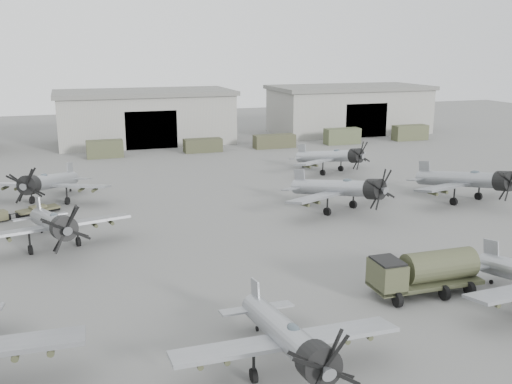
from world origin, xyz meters
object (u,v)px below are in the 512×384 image
Objects in this scene: aircraft_mid_3 at (469,180)px; fuel_tanker at (424,270)px; aircraft_mid_1 at (53,224)px; aircraft_far_0 at (47,183)px; aircraft_far_1 at (333,157)px; tug_trailer at (13,214)px; aircraft_near_1 at (289,338)px; aircraft_mid_2 at (342,189)px.

fuel_tanker is at bearing -148.67° from aircraft_mid_3.
aircraft_far_0 is (-0.74, 14.70, 0.06)m from aircraft_mid_1.
aircraft_mid_3 is at bearing -92.35° from aircraft_far_1.
aircraft_far_0 is 1.05× the size of aircraft_far_1.
aircraft_near_1 is at bearing -89.97° from tug_trailer.
aircraft_mid_3 is at bearing -10.88° from aircraft_mid_1.
aircraft_mid_1 is (-10.99, 22.49, 0.13)m from aircraft_near_1.
fuel_tanker is at bearing -131.29° from aircraft_far_1.
aircraft_mid_3 is 43.23m from aircraft_far_0.
aircraft_mid_2 is 1.08× the size of aircraft_far_1.
fuel_tanker is 1.11× the size of tug_trailer.
aircraft_far_0 is at bearing 148.21° from aircraft_mid_3.
aircraft_near_1 is 0.98× the size of aircraft_far_1.
aircraft_mid_1 is at bearing -175.18° from aircraft_far_1.
aircraft_mid_2 is 1.69× the size of fuel_tanker.
aircraft_far_0 reaches higher than tug_trailer.
aircraft_mid_3 is 1.96× the size of tug_trailer.
aircraft_mid_3 reaches higher than aircraft_far_0.
aircraft_mid_3 is 25.10m from fuel_tanker.
aircraft_mid_2 is (15.53, 25.20, 0.25)m from aircraft_near_1.
tug_trailer is at bearing 142.82° from aircraft_mid_2.
aircraft_far_0 is at bearing 107.72° from aircraft_near_1.
aircraft_mid_2 is 29.79m from aircraft_far_0.
aircraft_mid_1 is at bearing -93.75° from tug_trailer.
tug_trailer is at bearing 168.25° from aircraft_far_1.
aircraft_near_1 is 39.00m from aircraft_far_0.
aircraft_near_1 is at bearing -144.75° from aircraft_mid_2.
aircraft_mid_3 is 1.08× the size of aircraft_far_0.
aircraft_mid_1 is 28.10m from fuel_tanker.
aircraft_mid_2 reaches higher than aircraft_near_1.
aircraft_far_1 is (6.88, 16.20, -0.17)m from aircraft_mid_2.
aircraft_mid_2 is at bearing -7.43° from aircraft_mid_1.
tug_trailer is (-3.15, -4.37, -1.77)m from aircraft_far_0.
aircraft_mid_2 is at bearing -137.69° from aircraft_far_1.
aircraft_mid_1 is at bearing 145.46° from fuel_tanker.
fuel_tanker is (22.92, -16.24, -0.58)m from aircraft_mid_1.
aircraft_near_1 reaches higher than fuel_tanker.
aircraft_mid_2 is 1.03× the size of aircraft_far_0.
aircraft_mid_2 reaches higher than aircraft_far_1.
aircraft_far_0 is (-27.26, 12.00, -0.06)m from aircraft_mid_2.
tug_trailer is at bearing 114.60° from aircraft_near_1.
aircraft_mid_2 is 19.30m from fuel_tanker.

